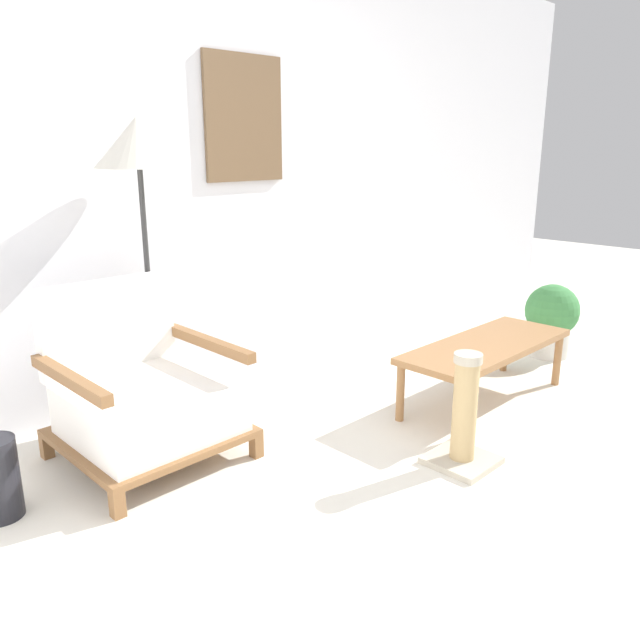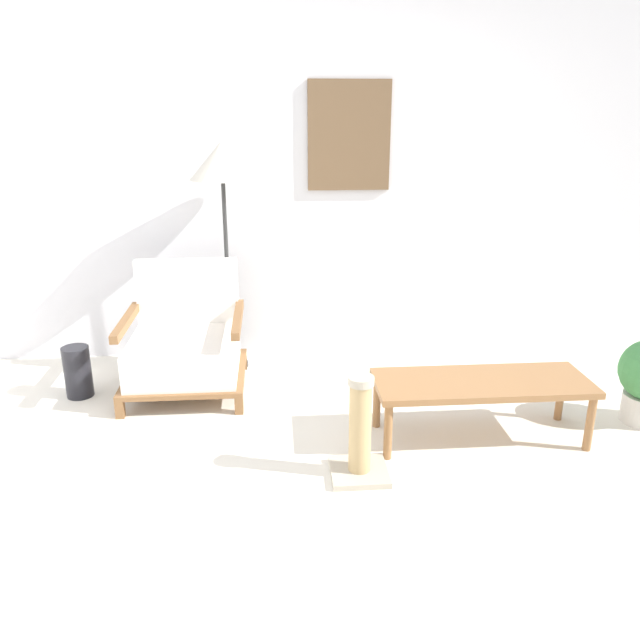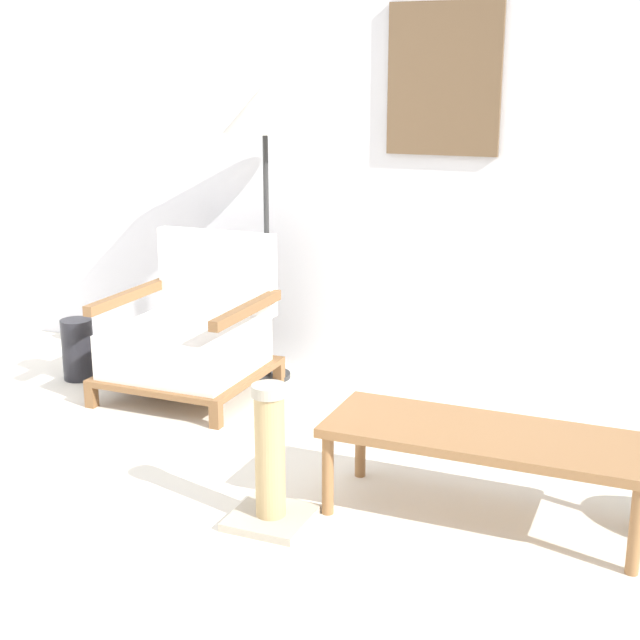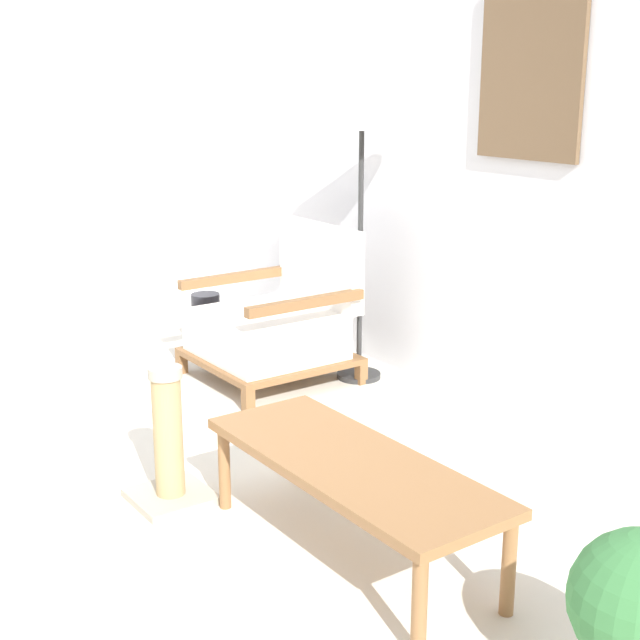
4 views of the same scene
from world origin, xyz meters
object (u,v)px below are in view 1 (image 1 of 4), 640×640
Objects in this scene: potted_plant at (551,317)px; scratching_post at (464,421)px; floor_lamp at (139,155)px; coffee_table at (486,349)px; armchair at (143,396)px.

scratching_post reaches higher than potted_plant.
potted_plant is at bearing -22.77° from floor_lamp.
floor_lamp is at bearing 141.40° from coffee_table.
potted_plant reaches higher than coffee_table.
armchair is 1.84m from coffee_table.
floor_lamp is 1.97m from scratching_post.
armchair is at bearing 155.10° from coffee_table.
armchair is 1.46m from scratching_post.
scratching_post is at bearing -63.88° from floor_lamp.
floor_lamp is at bearing 52.88° from armchair.
coffee_table is 2.31× the size of potted_plant.
coffee_table is at bearing 24.03° from scratching_post.
floor_lamp is 2.85m from potted_plant.
floor_lamp is at bearing 157.23° from potted_plant.
floor_lamp reaches higher than armchair.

